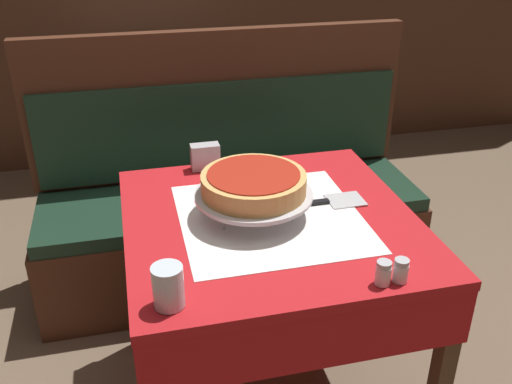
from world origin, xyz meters
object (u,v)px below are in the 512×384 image
Objects in this scene: dining_table_front at (270,249)px; dining_table_rear at (152,90)px; deep_dish_pizza at (254,183)px; salt_shaker at (383,273)px; napkin_holder at (205,157)px; condiment_caddy at (133,66)px; pepper_shaker at (401,270)px; booth_bench at (230,215)px; pizza_server at (325,202)px; water_glass_near at (168,286)px; pizza_pan_stand at (254,196)px.

dining_table_rear is (-0.23, 1.74, -0.00)m from dining_table_front.
deep_dish_pizza reaches higher than dining_table_rear.
salt_shaker is 0.83m from napkin_holder.
dining_table_front is 5.71× the size of condiment_caddy.
condiment_caddy is at bearing -174.98° from dining_table_rear.
pepper_shaker is (0.28, -0.41, -0.08)m from deep_dish_pizza.
booth_bench reaches higher than pepper_shaker.
dining_table_rear is 1.75m from pizza_server.
napkin_holder is at bearing 74.47° from water_glass_near.
napkin_holder is at bearing 133.31° from pizza_server.
dining_table_rear is at bearing 101.08° from salt_shaker.
pepper_shaker reaches higher than dining_table_rear.
dining_table_front is at bearing -70.96° from napkin_holder.
salt_shaker is 0.42× the size of condiment_caddy.
salt_shaker is at bearing -67.54° from napkin_holder.
condiment_caddy reaches higher than pepper_shaker.
deep_dish_pizza is 0.38m from napkin_holder.
condiment_caddy is at bearing 100.47° from dining_table_front.
pepper_shaker is (0.04, -0.43, 0.03)m from pizza_server.
pizza_server is 2.66× the size of water_glass_near.
napkin_holder is at bearing 103.53° from pizza_pan_stand.
pizza_pan_stand is 1.14× the size of deep_dish_pizza.
booth_bench is 1.10m from condiment_caddy.
pepper_shaker is at bearing -4.10° from water_glass_near.
dining_table_front is 0.44m from napkin_holder.
pizza_server is 4.39× the size of salt_shaker.
deep_dish_pizza is at bearing -174.92° from pizza_server.
water_glass_near is 1.06× the size of napkin_holder.
booth_bench is at bearing -75.01° from dining_table_rear.
water_glass_near reaches higher than dining_table_front.
water_glass_near is 1.65× the size of salt_shaker.
deep_dish_pizza is 0.47m from water_glass_near.
pepper_shaker is at bearing -55.64° from pizza_pan_stand.
pepper_shaker is at bearing -75.36° from condiment_caddy.
pizza_pan_stand is 5.51× the size of salt_shaker.
condiment_caddy is (-0.27, 1.70, -0.03)m from pizza_pan_stand.
deep_dish_pizza reaches higher than pizza_pan_stand.
pizza_server is at bearing 95.64° from pepper_shaker.
condiment_caddy is (-0.32, 1.73, 0.15)m from dining_table_front.
pizza_pan_stand is at bearing -174.92° from pizza_server.
salt_shaker is at bearing -60.41° from pizza_pan_stand.
pizza_pan_stand is at bearing -76.47° from napkin_holder.
salt_shaker is at bearing -76.57° from condiment_caddy.
pizza_pan_stand reaches higher than dining_table_front.
pizza_pan_stand is 0.38m from napkin_holder.
salt_shaker is at bearing -90.65° from pizza_server.
deep_dish_pizza reaches higher than water_glass_near.
deep_dish_pizza is (0.18, -1.71, 0.23)m from dining_table_rear.
condiment_caddy is at bearing 99.10° from pizza_pan_stand.
pizza_pan_stand is 0.24m from pizza_server.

